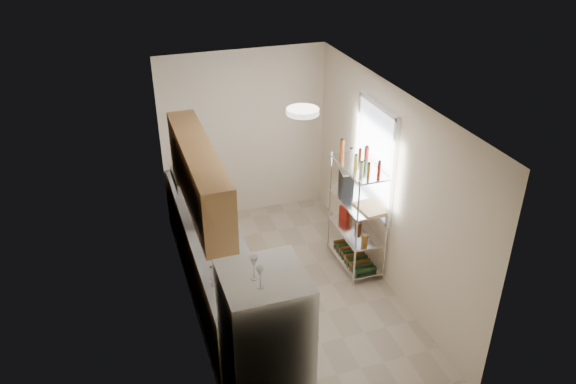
{
  "coord_description": "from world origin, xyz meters",
  "views": [
    {
      "loc": [
        -1.88,
        -5.39,
        4.61
      ],
      "look_at": [
        0.03,
        0.25,
        1.34
      ],
      "focal_mm": 35.0,
      "sensor_mm": 36.0,
      "label": 1
    }
  ],
  "objects_px": {
    "cutting_board": "(371,208)",
    "espresso_machine": "(346,180)",
    "rice_cooker": "(204,217)",
    "refrigerator": "(266,353)",
    "frying_pan_large": "(200,212)"
  },
  "relations": [
    {
      "from": "cutting_board",
      "to": "espresso_machine",
      "type": "distance_m",
      "value": 0.6
    },
    {
      "from": "frying_pan_large",
      "to": "espresso_machine",
      "type": "bearing_deg",
      "value": 7.35
    },
    {
      "from": "espresso_machine",
      "to": "refrigerator",
      "type": "bearing_deg",
      "value": -117.42
    },
    {
      "from": "frying_pan_large",
      "to": "refrigerator",
      "type": "bearing_deg",
      "value": -74.78
    },
    {
      "from": "refrigerator",
      "to": "cutting_board",
      "type": "xyz_separation_m",
      "value": [
        1.94,
        1.83,
        0.15
      ]
    },
    {
      "from": "refrigerator",
      "to": "rice_cooker",
      "type": "relative_size",
      "value": 6.15
    },
    {
      "from": "rice_cooker",
      "to": "cutting_board",
      "type": "distance_m",
      "value": 2.09
    },
    {
      "from": "rice_cooker",
      "to": "refrigerator",
      "type": "bearing_deg",
      "value": -87.57
    },
    {
      "from": "refrigerator",
      "to": "rice_cooker",
      "type": "distance_m",
      "value": 2.31
    },
    {
      "from": "rice_cooker",
      "to": "espresso_machine",
      "type": "xyz_separation_m",
      "value": [
        1.94,
        0.1,
        0.13
      ]
    },
    {
      "from": "cutting_board",
      "to": "refrigerator",
      "type": "bearing_deg",
      "value": -136.72
    },
    {
      "from": "refrigerator",
      "to": "espresso_machine",
      "type": "bearing_deg",
      "value": 52.48
    },
    {
      "from": "frying_pan_large",
      "to": "espresso_machine",
      "type": "height_order",
      "value": "espresso_machine"
    },
    {
      "from": "refrigerator",
      "to": "frying_pan_large",
      "type": "bearing_deg",
      "value": 92.09
    },
    {
      "from": "espresso_machine",
      "to": "rice_cooker",
      "type": "bearing_deg",
      "value": -167.02
    }
  ]
}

